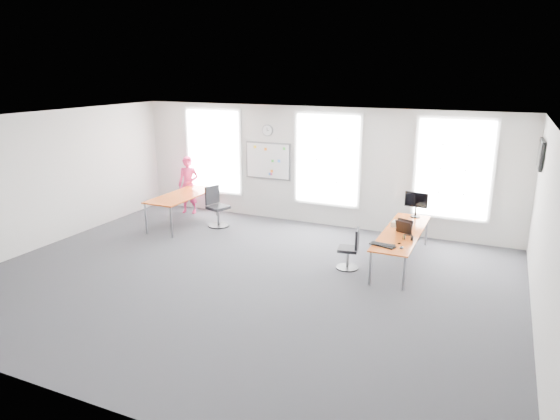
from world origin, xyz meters
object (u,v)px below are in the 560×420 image
at_px(desk_right, 402,234).
at_px(chair_right, 350,251).
at_px(headphones, 408,238).
at_px(monitor, 416,202).
at_px(desk_left, 182,197).
at_px(keyboard, 383,245).
at_px(person, 189,185).
at_px(chair_left, 217,209).

xyz_separation_m(desk_right, chair_right, (-0.87, -0.74, -0.26)).
height_order(desk_right, headphones, headphones).
bearing_deg(chair_right, desk_right, 121.30).
bearing_deg(desk_right, monitor, 87.24).
height_order(chair_right, monitor, monitor).
relative_size(desk_left, headphones, 11.10).
distance_m(chair_right, keyboard, 0.81).
xyz_separation_m(person, keyboard, (5.97, -2.39, -0.11)).
height_order(headphones, monitor, monitor).
xyz_separation_m(desk_left, keyboard, (5.49, -1.42, -0.04)).
xyz_separation_m(chair_right, monitor, (0.92, 1.92, 0.65)).
xyz_separation_m(chair_left, person, (-1.33, 0.74, 0.35)).
bearing_deg(chair_left, desk_right, -79.59).
relative_size(desk_right, keyboard, 5.70).
bearing_deg(desk_left, monitor, 7.68).
distance_m(desk_right, person, 6.30).
xyz_separation_m(desk_left, person, (-0.48, 0.98, 0.07)).
bearing_deg(keyboard, chair_right, 175.51).
bearing_deg(keyboard, person, 175.00).
height_order(chair_left, keyboard, chair_left).
height_order(desk_right, desk_left, desk_left).
bearing_deg(chair_right, headphones, 93.94).
height_order(desk_right, keyboard, keyboard).
height_order(chair_right, headphones, chair_right).
height_order(desk_right, person, person).
relative_size(chair_left, monitor, 1.78).
bearing_deg(monitor, desk_left, -163.82).
bearing_deg(monitor, chair_left, -165.27).
height_order(chair_right, person, person).
bearing_deg(chair_left, person, 79.18).
distance_m(keyboard, monitor, 2.22).
distance_m(desk_right, chair_right, 1.17).
relative_size(chair_right, monitor, 1.48).
height_order(person, monitor, person).
bearing_deg(desk_left, desk_right, -4.09).
bearing_deg(desk_right, person, 167.31).
relative_size(keyboard, headphones, 2.50).
bearing_deg(chair_left, monitor, -65.70).
distance_m(chair_right, headphones, 1.15).
xyz_separation_m(person, monitor, (6.20, -0.21, 0.23)).
height_order(desk_left, chair_left, chair_left).
height_order(person, headphones, person).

